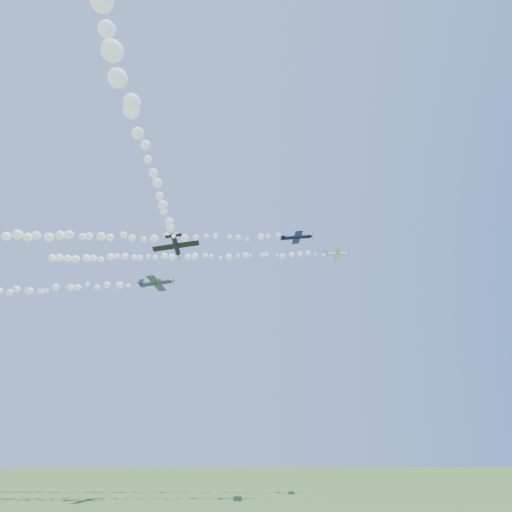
{
  "coord_description": "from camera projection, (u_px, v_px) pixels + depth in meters",
  "views": [
    {
      "loc": [
        -1.55,
        -85.3,
        8.99
      ],
      "look_at": [
        2.82,
        -4.75,
        44.87
      ],
      "focal_mm": 30.0,
      "sensor_mm": 36.0,
      "label": 1
    }
  ],
  "objects": [
    {
      "name": "plane_black",
      "position": [
        176.0,
        245.0,
        69.55
      ],
      "size": [
        7.42,
        7.21,
        2.6
      ],
      "rotation": [
        -0.19,
        0.06,
        1.55
      ],
      "color": "black"
    },
    {
      "name": "smoke_trail_navy",
      "position": [
        107.0,
        237.0,
        95.73
      ],
      "size": [
        80.77,
        5.93,
        3.04
      ],
      "primitive_type": null,
      "color": "white"
    },
    {
      "name": "smoke_trail_white",
      "position": [
        188.0,
        256.0,
        106.91
      ],
      "size": [
        70.42,
        7.29,
        2.76
      ],
      "primitive_type": null,
      "color": "white"
    },
    {
      "name": "plane_navy",
      "position": [
        297.0,
        237.0,
        96.4
      ],
      "size": [
        7.94,
        8.17,
        2.17
      ],
      "rotation": [
        0.11,
        -0.09,
        -0.04
      ],
      "color": "black"
    },
    {
      "name": "ground",
      "position": [
        238.0,
        502.0,
        74.25
      ],
      "size": [
        260.0,
        260.0,
        0.0
      ],
      "primitive_type": "plane",
      "color": "#294E1D",
      "rests_on": "ground"
    },
    {
      "name": "plane_grey",
      "position": [
        157.0,
        283.0,
        89.33
      ],
      "size": [
        7.86,
        8.34,
        2.17
      ],
      "rotation": [
        -0.04,
        -0.09,
        -0.17
      ],
      "color": "#343D4B"
    },
    {
      "name": "smoke_trail_black",
      "position": [
        113.0,
        54.0,
        35.33
      ],
      "size": [
        4.05,
        70.42,
        2.93
      ],
      "primitive_type": null,
      "color": "white"
    },
    {
      "name": "plane_white",
      "position": [
        337.0,
        254.0,
        106.41
      ],
      "size": [
        6.4,
        6.66,
        1.9
      ],
      "rotation": [
        -0.19,
        -0.0,
        -0.07
      ],
      "color": "silver"
    }
  ]
}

